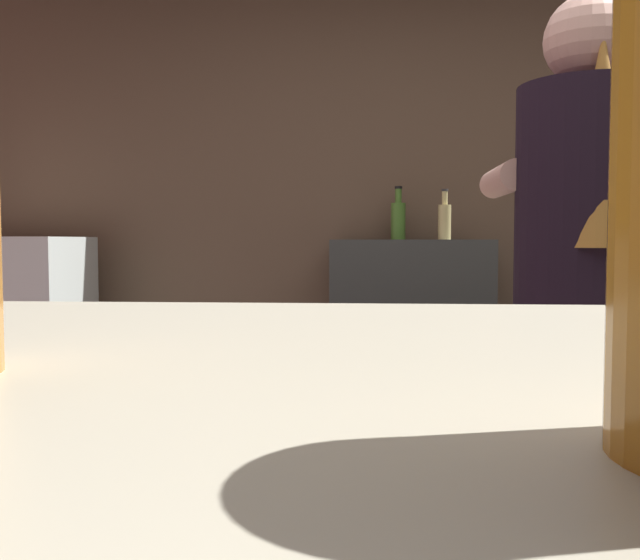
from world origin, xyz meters
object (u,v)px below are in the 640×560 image
mini_fridge (14,358)px  bottle_soy (445,220)px  mixing_bowl (386,315)px  bartender (585,295)px  chefs_knife (637,323)px  bottle_hot_sauce (398,219)px

mini_fridge → bottle_soy: (2.05, 0.10, 0.66)m
mini_fridge → mixing_bowl: mini_fridge is taller
mini_fridge → bartender: bearing=-32.9°
bartender → chefs_knife: (0.28, 0.41, -0.12)m
mixing_bowl → bottle_soy: (0.30, 1.15, 0.33)m
mini_fridge → bartender: (2.22, -1.44, 0.43)m
bartender → bottle_hot_sauce: bartender is taller
mixing_bowl → bottle_hot_sauce: bearing=86.0°
bartender → mixing_bowl: bartender is taller
chefs_knife → mixing_bowl: bearing=163.5°
mini_fridge → bottle_hot_sauce: size_ratio=4.43×
mixing_bowl → bottle_soy: bearing=75.4°
mini_fridge → chefs_knife: mini_fridge is taller
chefs_knife → bottle_soy: 1.27m
mini_fridge → bartender: bartender is taller
chefs_knife → bottle_hot_sauce: 1.50m
mixing_bowl → bottle_hot_sauce: size_ratio=0.66×
chefs_knife → mini_fridge: bearing=139.9°
mini_fridge → mixing_bowl: 2.06m
chefs_knife → bottle_hot_sauce: size_ratio=0.92×
mini_fridge → bottle_hot_sauce: 1.97m
mini_fridge → mixing_bowl: (1.75, -1.05, 0.33)m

